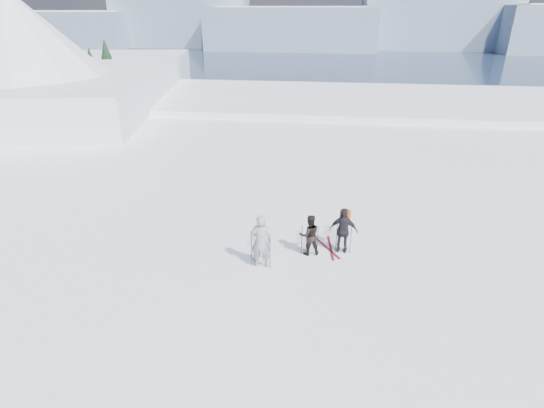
{
  "coord_description": "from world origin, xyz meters",
  "views": [
    {
      "loc": [
        -0.73,
        -9.98,
        7.92
      ],
      "look_at": [
        -2.44,
        3.0,
        1.83
      ],
      "focal_mm": 28.0,
      "sensor_mm": 36.0,
      "label": 1
    }
  ],
  "objects": [
    {
      "name": "near_ridge",
      "position": [
        -26.56,
        29.34,
        -3.48
      ],
      "size": [
        31.37,
        35.68,
        25.62
      ],
      "color": "white",
      "rests_on": "ground"
    },
    {
      "name": "skier_grey",
      "position": [
        -2.68,
        1.96,
        0.95
      ],
      "size": [
        0.73,
        0.52,
        1.89
      ],
      "primitive_type": "imported",
      "rotation": [
        0.0,
        0.0,
        3.24
      ],
      "color": "gray",
      "rests_on": "ground"
    },
    {
      "name": "far_mountain_range",
      "position": [
        29.6,
        454.78,
        -7.19
      ],
      "size": [
        770.0,
        110.0,
        53.0
      ],
      "color": "slate",
      "rests_on": "ground"
    },
    {
      "name": "skier_pack",
      "position": [
        0.04,
        3.23,
        0.85
      ],
      "size": [
        1.04,
        0.54,
        1.69
      ],
      "primitive_type": "imported",
      "rotation": [
        0.0,
        0.0,
        3.01
      ],
      "color": "black",
      "rests_on": "ground"
    },
    {
      "name": "backpack",
      "position": [
        0.08,
        3.48,
        1.92
      ],
      "size": [
        0.38,
        0.25,
        0.46
      ],
      "primitive_type": "cube",
      "rotation": [
        0.0,
        0.0,
        3.01
      ],
      "color": "#DC4E14",
      "rests_on": "skier_pack"
    },
    {
      "name": "skier_dark",
      "position": [
        -1.13,
        2.95,
        0.75
      ],
      "size": [
        0.86,
        0.75,
        1.5
      ],
      "primitive_type": "imported",
      "rotation": [
        0.0,
        0.0,
        3.42
      ],
      "color": "black",
      "rests_on": "ground"
    },
    {
      "name": "skis_loose",
      "position": [
        -0.43,
        3.42,
        0.01
      ],
      "size": [
        1.0,
        1.7,
        0.03
      ],
      "color": "black",
      "rests_on": "ground"
    },
    {
      "name": "lake_basin",
      "position": [
        0.0,
        30.0,
        -6.5
      ],
      "size": [
        820.0,
        820.0,
        71.62
      ],
      "color": "white",
      "rests_on": "ground"
    },
    {
      "name": "ski_poles",
      "position": [
        -1.27,
        2.63,
        0.62
      ],
      "size": [
        3.32,
        1.31,
        1.32
      ],
      "color": "black",
      "rests_on": "ground"
    }
  ]
}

